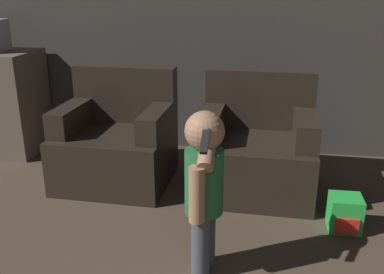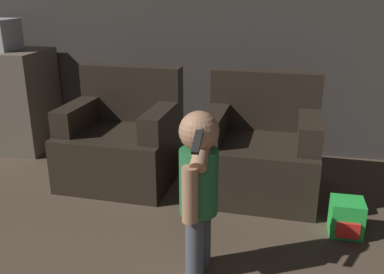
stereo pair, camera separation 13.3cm
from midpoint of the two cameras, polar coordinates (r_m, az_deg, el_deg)
wall_back at (r=3.96m, az=9.64°, el=16.17°), size 8.40×0.05×2.60m
armchair_left at (r=3.51m, az=-8.20°, el=-0.55°), size 0.88×0.79×0.89m
armchair_right at (r=3.32m, az=10.21°, el=-1.88°), size 0.88×0.79×0.89m
person_toddler at (r=2.23m, az=2.59°, el=-6.08°), size 0.20×0.36×0.93m
toy_backpack at (r=2.97m, az=21.14°, el=-10.01°), size 0.20×0.21×0.23m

